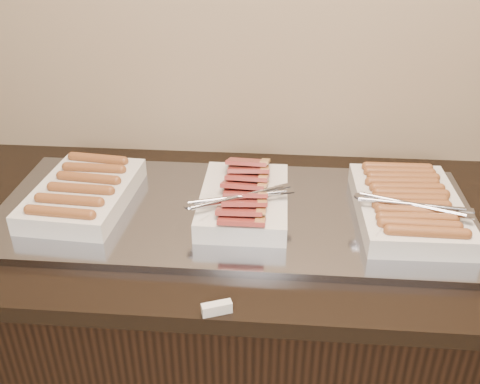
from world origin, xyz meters
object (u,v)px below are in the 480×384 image
object	(u,v)px
dish_left	(84,193)
dish_center	(244,198)
dish_right	(408,205)
warming_tray	(234,212)
counter	(242,343)

from	to	relation	value
dish_left	dish_center	xyz separation A→B (m)	(0.41, -0.00, 0.01)
dish_center	dish_right	size ratio (longest dim) A/B	0.92
warming_tray	dish_right	distance (m)	0.43
counter	dish_right	xyz separation A→B (m)	(0.41, -0.00, 0.50)
dish_left	dish_center	world-z (taller)	dish_center
counter	dish_left	world-z (taller)	dish_left
dish_center	counter	bearing A→B (deg)	137.92
dish_right	dish_center	bearing A→B (deg)	178.91
counter	dish_right	world-z (taller)	dish_right
dish_right	dish_left	bearing A→B (deg)	178.49
warming_tray	dish_center	xyz separation A→B (m)	(0.02, -0.00, 0.04)
dish_left	dish_right	bearing A→B (deg)	3.25
warming_tray	dish_left	size ratio (longest dim) A/B	3.39
dish_center	dish_right	xyz separation A→B (m)	(0.40, 0.00, -0.00)
dish_left	dish_right	distance (m)	0.82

